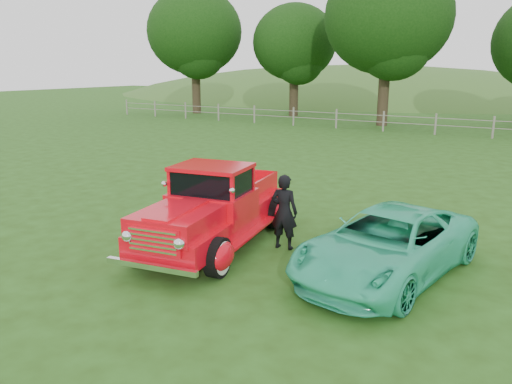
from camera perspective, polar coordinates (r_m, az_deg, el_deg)
The scene contains 9 objects.
ground at distance 10.24m, azimuth -5.88°, elevation -7.55°, with size 140.00×140.00×0.00m, color #264713.
distant_hills at distance 68.29m, azimuth 22.36°, elevation 6.08°, with size 116.00×60.00×18.00m.
fence_line at distance 30.32m, azimuth 19.83°, elevation 7.31°, with size 48.00×0.12×1.20m.
tree_far_west at distance 42.41m, azimuth -7.03°, elevation 17.70°, with size 7.60×7.60×9.93m.
tree_mid_west at distance 39.81m, azimuth 4.44°, elevation 16.65°, with size 6.40×6.40×8.46m.
tree_near_west at distance 34.16m, azimuth 14.86°, elevation 18.77°, with size 8.00×8.00×10.42m.
red_pickup at distance 10.73m, azimuth -4.83°, elevation -2.01°, with size 2.77×5.19×1.78m.
teal_sedan at distance 9.50m, azimuth 14.80°, elevation -5.78°, with size 2.03×4.41×1.23m, color #31C694.
man at distance 10.50m, azimuth 3.23°, elevation -2.28°, with size 0.59×0.39×1.61m, color black.
Camera 1 is at (5.73, -7.60, 3.77)m, focal length 35.00 mm.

